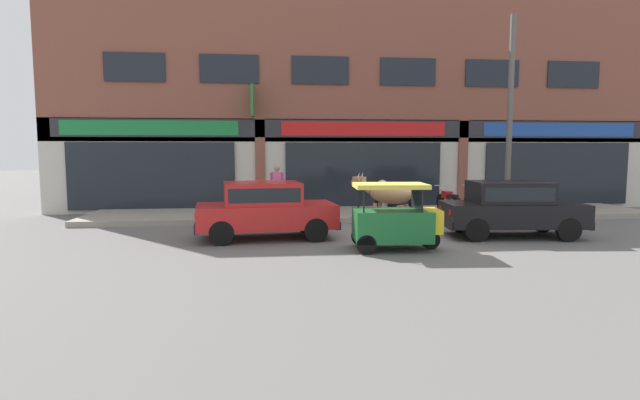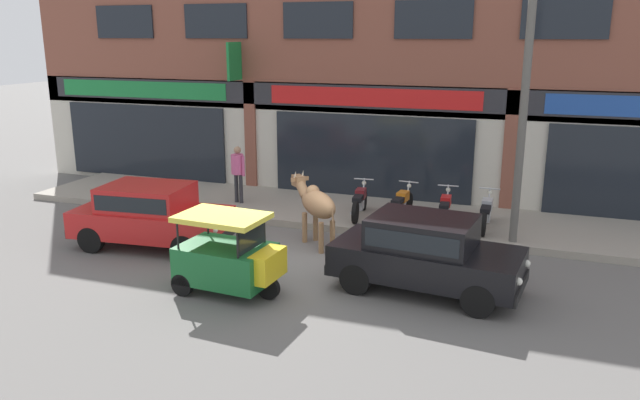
{
  "view_description": "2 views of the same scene",
  "coord_description": "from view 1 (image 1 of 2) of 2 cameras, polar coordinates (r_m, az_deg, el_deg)",
  "views": [
    {
      "loc": [
        -3.65,
        -12.95,
        2.29
      ],
      "look_at": [
        -2.12,
        1.0,
        0.86
      ],
      "focal_mm": 28.0,
      "sensor_mm": 36.0,
      "label": 1
    },
    {
      "loc": [
        4.69,
        -11.75,
        4.77
      ],
      "look_at": [
        0.04,
        1.0,
        1.15
      ],
      "focal_mm": 35.0,
      "sensor_mm": 36.0,
      "label": 2
    }
  ],
  "objects": [
    {
      "name": "cow",
      "position": [
        14.63,
        7.74,
        0.71
      ],
      "size": [
        1.71,
        1.64,
        1.61
      ],
      "color": "#936B47",
      "rests_on": "ground"
    },
    {
      "name": "motorcycle_0",
      "position": [
        16.76,
        7.46,
        -0.16
      ],
      "size": [
        0.52,
        1.81,
        0.88
      ],
      "color": "black",
      "rests_on": "sidewalk"
    },
    {
      "name": "auto_rickshaw",
      "position": [
        11.52,
        8.57,
        -2.4
      ],
      "size": [
        2.03,
        1.27,
        1.52
      ],
      "color": "black",
      "rests_on": "ground"
    },
    {
      "name": "motorcycle_1",
      "position": [
        17.14,
        10.85,
        -0.09
      ],
      "size": [
        0.52,
        1.81,
        0.88
      ],
      "color": "black",
      "rests_on": "sidewalk"
    },
    {
      "name": "motorcycle_3",
      "position": [
        17.85,
        17.4,
        -0.02
      ],
      "size": [
        0.52,
        1.81,
        0.88
      ],
      "color": "black",
      "rests_on": "sidewalk"
    },
    {
      "name": "car_1",
      "position": [
        13.99,
        20.95,
        -0.64
      ],
      "size": [
        3.73,
        1.94,
        1.46
      ],
      "color": "black",
      "rests_on": "ground"
    },
    {
      "name": "ground_plane",
      "position": [
        13.65,
        9.37,
        -3.93
      ],
      "size": [
        90.0,
        90.0,
        0.0
      ],
      "primitive_type": "plane",
      "color": "#605E5B"
    },
    {
      "name": "shop_building",
      "position": [
        19.05,
        4.91,
        11.13
      ],
      "size": [
        23.0,
        1.4,
        8.58
      ],
      "color": "brown",
      "rests_on": "ground"
    },
    {
      "name": "sidewalk",
      "position": [
        17.29,
        5.99,
        -1.55
      ],
      "size": [
        19.0,
        3.2,
        0.18
      ],
      "primitive_type": "cube",
      "color": "gray",
      "rests_on": "ground"
    },
    {
      "name": "pedestrian",
      "position": [
        16.4,
        -4.92,
        1.83
      ],
      "size": [
        0.48,
        0.32,
        1.6
      ],
      "color": "#2D2D33",
      "rests_on": "sidewalk"
    },
    {
      "name": "utility_pole",
      "position": [
        17.36,
        20.88,
        8.96
      ],
      "size": [
        0.18,
        0.18,
        6.37
      ],
      "primitive_type": "cylinder",
      "color": "#595651",
      "rests_on": "sidewalk"
    },
    {
      "name": "car_0",
      "position": [
        12.85,
        -6.33,
        -0.83
      ],
      "size": [
        3.73,
        1.94,
        1.46
      ],
      "color": "black",
      "rests_on": "ground"
    },
    {
      "name": "motorcycle_2",
      "position": [
        17.43,
        14.47,
        -0.07
      ],
      "size": [
        0.52,
        1.81,
        0.88
      ],
      "color": "black",
      "rests_on": "sidewalk"
    }
  ]
}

